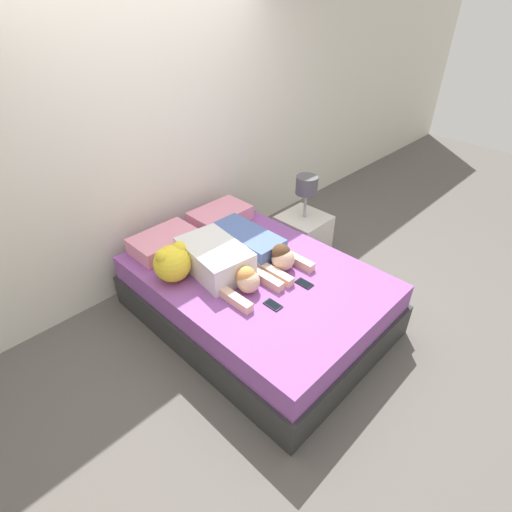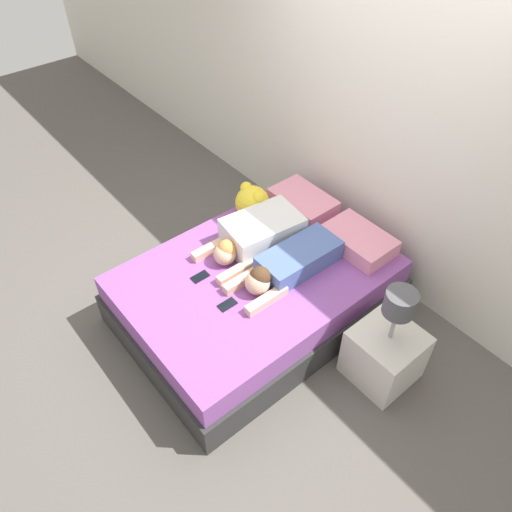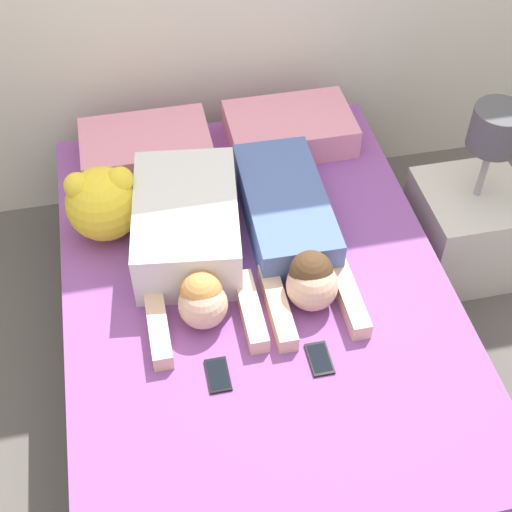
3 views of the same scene
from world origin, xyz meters
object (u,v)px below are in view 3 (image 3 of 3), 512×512
at_px(bed, 256,324).
at_px(person_left, 190,237).
at_px(person_right, 292,229).
at_px(nightstand, 468,223).
at_px(pillow_head_left, 146,148).
at_px(cell_phone_left, 218,375).
at_px(cell_phone_right, 320,359).
at_px(plush_toy, 103,202).
at_px(pillow_head_right, 290,129).

bearing_deg(bed, person_left, 140.43).
relative_size(person_right, nightstand, 1.06).
xyz_separation_m(pillow_head_left, nightstand, (1.39, -0.46, -0.30)).
distance_m(cell_phone_left, cell_phone_right, 0.36).
bearing_deg(person_right, pillow_head_left, 128.15).
distance_m(cell_phone_right, plush_toy, 1.05).
relative_size(cell_phone_right, nightstand, 0.15).
height_order(person_left, person_right, person_left).
relative_size(cell_phone_left, cell_phone_right, 1.00).
xyz_separation_m(bed, nightstand, (1.06, 0.34, 0.03)).
bearing_deg(person_right, person_left, 177.26).
bearing_deg(cell_phone_left, pillow_head_left, 95.46).
bearing_deg(pillow_head_left, person_right, -51.85).
bearing_deg(pillow_head_left, plush_toy, -116.11).
distance_m(person_right, plush_toy, 0.75).
height_order(pillow_head_right, person_left, person_left).
height_order(pillow_head_right, nightstand, nightstand).
relative_size(cell_phone_left, plush_toy, 0.44).
bearing_deg(person_left, bed, -39.57).
distance_m(bed, nightstand, 1.12).
relative_size(person_left, cell_phone_left, 6.63).
height_order(cell_phone_right, plush_toy, plush_toy).
relative_size(pillow_head_right, plush_toy, 1.81).
bearing_deg(pillow_head_right, person_left, -131.21).
distance_m(pillow_head_right, plush_toy, 0.95).
bearing_deg(pillow_head_right, nightstand, -32.21).
distance_m(person_left, cell_phone_right, 0.69).
height_order(pillow_head_left, person_right, person_right).
distance_m(pillow_head_left, person_right, 0.82).
height_order(person_left, nightstand, nightstand).
height_order(bed, nightstand, nightstand).
xyz_separation_m(person_left, cell_phone_left, (0.01, -0.56, -0.11)).
xyz_separation_m(bed, pillow_head_right, (0.33, 0.81, 0.33)).
height_order(bed, pillow_head_right, pillow_head_right).
distance_m(pillow_head_right, cell_phone_right, 1.21).
bearing_deg(plush_toy, person_left, -34.86).
bearing_deg(pillow_head_right, cell_phone_right, -98.69).
bearing_deg(plush_toy, cell_phone_left, -67.95).
bearing_deg(pillow_head_right, cell_phone_left, -114.39).
relative_size(pillow_head_left, nightstand, 0.62).
xyz_separation_m(person_right, plush_toy, (-0.71, 0.23, 0.07)).
xyz_separation_m(cell_phone_right, plush_toy, (-0.67, 0.79, 0.15)).
height_order(person_left, plush_toy, plush_toy).
xyz_separation_m(person_left, plush_toy, (-0.31, 0.21, 0.04)).
xyz_separation_m(person_left, cell_phone_right, (0.36, -0.57, -0.11)).
relative_size(pillow_head_left, cell_phone_left, 4.11).
height_order(plush_toy, nightstand, nightstand).
height_order(bed, cell_phone_left, cell_phone_left).
height_order(person_right, nightstand, nightstand).
bearing_deg(bed, plush_toy, 143.10).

